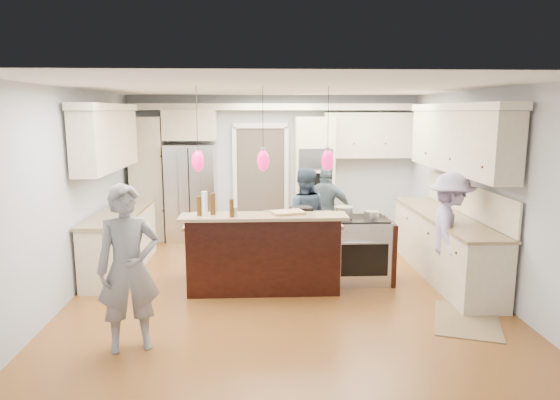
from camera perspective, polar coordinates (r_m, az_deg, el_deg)
The scene contains 23 objects.
ground_plane at distance 7.09m, azimuth 0.14°, elevation -9.70°, with size 6.00×6.00×0.00m, color #965B29.
room_shell at distance 6.69m, azimuth 0.14°, elevation 5.11°, with size 5.54×6.04×2.72m.
refrigerator at distance 9.49m, azimuth -10.06°, elevation 0.87°, with size 0.90×0.70×1.80m, color #B7B7BC.
oven_column at distance 9.47m, azimuth 3.86°, elevation 2.51°, with size 0.72×0.69×2.30m.
back_upper_cabinets at distance 9.45m, azimuth -5.25°, elevation 5.64°, with size 5.30×0.61×2.54m.
right_counter_run at distance 7.61m, azimuth 18.73°, elevation -0.61°, with size 0.64×3.10×2.51m.
left_cabinets at distance 7.86m, azimuth -18.26°, elevation -0.25°, with size 0.64×2.30×2.51m.
kitchen_island at distance 7.00m, azimuth -1.92°, elevation -5.79°, with size 2.10×1.46×1.12m.
island_range at distance 7.23m, azimuth 9.35°, elevation -5.62°, with size 0.82×0.71×0.92m.
pendant_lights at distance 6.18m, azimuth -1.94°, elevation 4.56°, with size 1.75×0.15×1.03m.
person_bar_end at distance 5.26m, azimuth -16.92°, elevation -7.49°, with size 0.62×0.41×1.70m, color slate.
person_far_left at distance 7.78m, azimuth 2.74°, elevation -1.96°, with size 0.75×0.59×1.55m, color #28384E.
person_far_right at distance 8.38m, azimuth 5.34°, elevation -1.21°, with size 0.89×0.37×1.52m, color #4B616A.
person_range_side at distance 7.06m, azimuth 18.84°, elevation -3.48°, with size 1.04×0.60×1.61m, color #A395C9.
floor_rug at distance 6.35m, azimuth 20.59°, elevation -12.73°, with size 0.72×1.05×0.01m, color #907C4E.
water_bottle at distance 6.24m, azimuth -8.61°, elevation -0.42°, with size 0.07×0.07×0.31m, color silver.
beer_bottle_a at distance 6.27m, azimuth -9.23°, elevation -0.68°, with size 0.06×0.06×0.24m, color #41280B.
beer_bottle_b at distance 6.13m, azimuth -5.56°, elevation -0.93°, with size 0.06×0.06×0.22m, color #41280B.
beer_bottle_c at distance 6.30m, azimuth -7.69°, elevation -0.44°, with size 0.07×0.07×0.27m, color #41280B.
drink_can at distance 6.17m, azimuth -5.16°, elevation -1.36°, with size 0.06×0.06×0.12m, color #B7B7BC.
cutting_board at distance 6.33m, azimuth 0.91°, elevation -1.42°, with size 0.40×0.28×0.03m, color tan.
pot_large at distance 7.10m, azimuth 7.26°, elevation -1.37°, with size 0.27×0.27×0.16m, color #B7B7BC.
pot_small at distance 7.12m, azimuth 10.41°, elevation -1.65°, with size 0.20×0.20×0.10m, color #B7B7BC.
Camera 1 is at (-0.34, -6.66, 2.40)m, focal length 32.00 mm.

